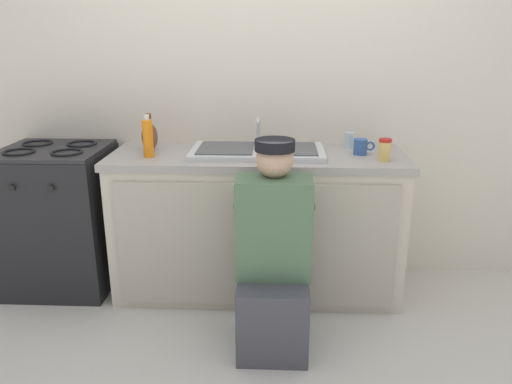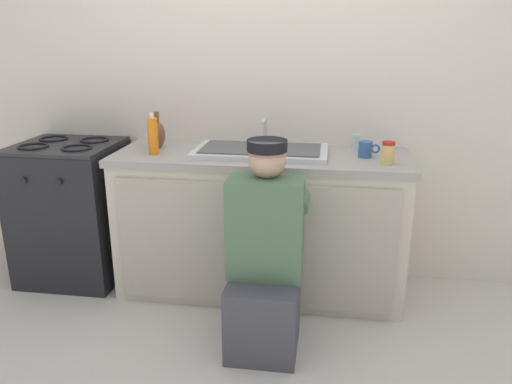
# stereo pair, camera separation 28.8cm
# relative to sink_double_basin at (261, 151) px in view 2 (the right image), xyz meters

# --- Properties ---
(ground_plane) EXTENTS (12.00, 12.00, 0.00)m
(ground_plane) POSITION_rel_sink_double_basin_xyz_m (0.00, -0.30, -0.92)
(ground_plane) COLOR beige
(back_wall) EXTENTS (6.00, 0.10, 2.50)m
(back_wall) POSITION_rel_sink_double_basin_xyz_m (0.00, 0.35, 0.33)
(back_wall) COLOR beige
(back_wall) RESTS_ON ground_plane
(counter_cabinet) EXTENTS (1.75, 0.62, 0.85)m
(counter_cabinet) POSITION_rel_sink_double_basin_xyz_m (0.00, -0.01, -0.49)
(counter_cabinet) COLOR beige
(counter_cabinet) RESTS_ON ground_plane
(countertop) EXTENTS (1.79, 0.62, 0.04)m
(countertop) POSITION_rel_sink_double_basin_xyz_m (0.00, -0.00, -0.04)
(countertop) COLOR #9E9993
(countertop) RESTS_ON counter_cabinet
(sink_double_basin) EXTENTS (0.80, 0.44, 0.19)m
(sink_double_basin) POSITION_rel_sink_double_basin_xyz_m (0.00, 0.00, 0.00)
(sink_double_basin) COLOR silver
(sink_double_basin) RESTS_ON countertop
(stove_range) EXTENTS (0.64, 0.62, 0.93)m
(stove_range) POSITION_rel_sink_double_basin_xyz_m (-1.27, -0.00, -0.46)
(stove_range) COLOR black
(stove_range) RESTS_ON ground_plane
(plumber_person) EXTENTS (0.42, 0.61, 1.10)m
(plumber_person) POSITION_rel_sink_double_basin_xyz_m (0.11, -0.62, -0.46)
(plumber_person) COLOR #3F3F47
(plumber_person) RESTS_ON ground_plane
(condiment_jar) EXTENTS (0.07, 0.07, 0.13)m
(condiment_jar) POSITION_rel_sink_double_basin_xyz_m (0.73, -0.14, 0.05)
(condiment_jar) COLOR #DBB760
(condiment_jar) RESTS_ON countertop
(soap_bottle_orange) EXTENTS (0.06, 0.06, 0.25)m
(soap_bottle_orange) POSITION_rel_sink_double_basin_xyz_m (-0.64, -0.11, 0.09)
(soap_bottle_orange) COLOR orange
(soap_bottle_orange) RESTS_ON countertop
(water_glass) EXTENTS (0.06, 0.06, 0.10)m
(water_glass) POSITION_rel_sink_double_basin_xyz_m (0.58, 0.18, 0.03)
(water_glass) COLOR #ADC6CC
(water_glass) RESTS_ON countertop
(vase_decorative) EXTENTS (0.10, 0.10, 0.23)m
(vase_decorative) POSITION_rel_sink_double_basin_xyz_m (-0.67, 0.06, 0.07)
(vase_decorative) COLOR brown
(vase_decorative) RESTS_ON countertop
(coffee_mug) EXTENTS (0.13, 0.08, 0.09)m
(coffee_mug) POSITION_rel_sink_double_basin_xyz_m (0.62, 0.00, 0.03)
(coffee_mug) COLOR #335699
(coffee_mug) RESTS_ON countertop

